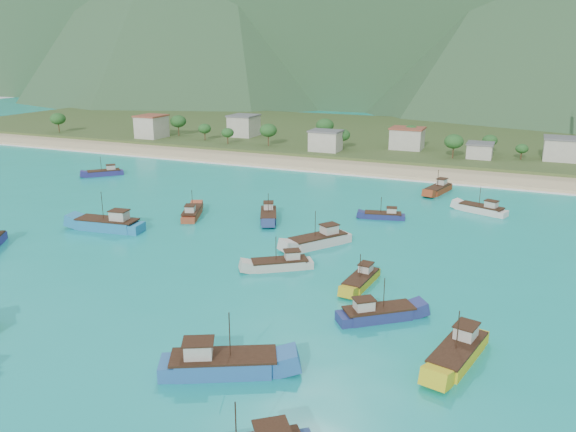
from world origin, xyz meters
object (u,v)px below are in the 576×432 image
at_px(boat_25, 377,314).
at_px(boat_0, 105,173).
at_px(boat_2, 319,241).
at_px(boat_23, 109,225).
at_px(boat_8, 458,353).
at_px(boat_3, 268,216).
at_px(boat_19, 361,281).
at_px(boat_18, 438,190).
at_px(boat_21, 482,210).
at_px(boat_9, 281,265).
at_px(boat_11, 384,216).
at_px(boat_15, 221,365).
at_px(boat_20, 192,214).

bearing_deg(boat_25, boat_0, -158.77).
bearing_deg(boat_0, boat_25, -167.21).
height_order(boat_2, boat_23, boat_23).
bearing_deg(boat_23, boat_8, -115.75).
bearing_deg(boat_3, boat_8, 111.46).
height_order(boat_3, boat_19, boat_3).
relative_size(boat_18, boat_21, 1.03).
relative_size(boat_9, boat_21, 0.93).
bearing_deg(boat_11, boat_9, 152.93).
bearing_deg(boat_11, boat_23, 108.16).
bearing_deg(boat_8, boat_19, -32.75).
height_order(boat_18, boat_25, boat_18).
bearing_deg(boat_11, boat_19, 175.41).
height_order(boat_3, boat_9, boat_3).
bearing_deg(boat_21, boat_2, 163.31).
bearing_deg(boat_15, boat_18, 147.38).
xyz_separation_m(boat_8, boat_11, (-20.30, 49.33, -0.33)).
relative_size(boat_2, boat_20, 1.12).
relative_size(boat_20, boat_21, 0.99).
bearing_deg(boat_19, boat_20, -19.80).
distance_m(boat_3, boat_19, 35.42).
height_order(boat_20, boat_25, boat_25).
bearing_deg(boat_2, boat_3, -1.38).
xyz_separation_m(boat_20, boat_23, (-9.64, -13.55, 0.36)).
relative_size(boat_9, boat_20, 0.94).
bearing_deg(boat_11, boat_8, -170.55).
bearing_deg(boat_9, boat_20, 21.79).
distance_m(boat_2, boat_11, 21.23).
relative_size(boat_0, boat_11, 1.03).
relative_size(boat_8, boat_20, 1.15).
bearing_deg(boat_9, boat_19, -128.72).
height_order(boat_9, boat_21, boat_21).
bearing_deg(boat_25, boat_3, -175.40).
xyz_separation_m(boat_11, boat_18, (6.77, 25.92, 0.22)).
bearing_deg(boat_11, boat_15, 165.04).
bearing_deg(boat_23, boat_0, 33.94).
height_order(boat_2, boat_19, boat_2).
bearing_deg(boat_21, boat_3, 139.10).
bearing_deg(boat_23, boat_3, -61.19).
relative_size(boat_3, boat_8, 0.89).
relative_size(boat_0, boat_19, 0.95).
distance_m(boat_19, boat_20, 45.37).
distance_m(boat_11, boat_18, 26.79).
distance_m(boat_9, boat_20, 33.45).
height_order(boat_3, boat_18, boat_18).
relative_size(boat_19, boat_23, 0.68).
xyz_separation_m(boat_0, boat_19, (83.56, -43.44, -0.05)).
distance_m(boat_15, boat_19, 29.01).
relative_size(boat_20, boat_23, 0.75).
relative_size(boat_9, boat_15, 0.75).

